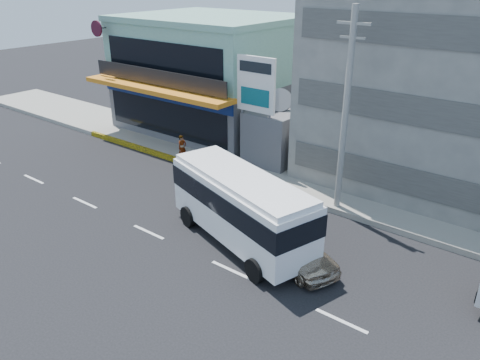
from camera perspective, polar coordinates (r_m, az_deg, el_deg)
name	(u,v)px	position (r m, az deg, el deg)	size (l,w,h in m)	color
ground	(149,232)	(22.63, -11.08, -6.26)	(120.00, 120.00, 0.00)	black
sidewalk	(338,189)	(26.64, 11.81, -1.09)	(70.00, 5.00, 0.30)	gray
shop_building	(212,77)	(35.86, -3.44, 12.42)	(12.40, 11.70, 8.00)	#4F4E54
gap_structure	(287,133)	(30.31, 5.77, 5.72)	(3.00, 6.00, 3.50)	#4F4E54
satellite_dish	(280,109)	(28.97, 4.84, 8.66)	(1.50, 1.50, 0.15)	slate
billboard	(256,91)	(27.46, 1.95, 10.78)	(2.60, 0.18, 6.90)	gray
utility_pole_near	(345,114)	(22.71, 12.72, 7.90)	(1.60, 0.30, 10.00)	#999993
minibus	(241,203)	(20.49, 0.16, -2.87)	(8.30, 4.77, 3.31)	white
sedan	(295,247)	(19.82, 6.73, -8.13)	(1.79, 4.44, 1.51)	beige
motorcycle_rider	(183,158)	(29.11, -6.99, 2.70)	(1.74, 0.76, 2.17)	#520B0D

